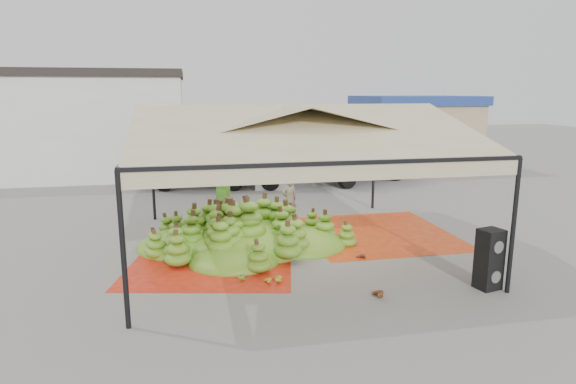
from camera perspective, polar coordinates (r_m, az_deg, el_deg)
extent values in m
plane|color=slate|center=(13.74, 0.46, -6.61)|extent=(90.00, 90.00, 0.00)
cylinder|color=black|center=(9.28, -18.96, -6.70)|extent=(0.10, 0.10, 3.00)
cylinder|color=black|center=(11.41, 25.15, -3.77)|extent=(0.10, 0.10, 3.00)
cylinder|color=black|center=(17.03, -15.75, 1.76)|extent=(0.10, 0.10, 3.00)
cylinder|color=black|center=(18.28, 10.13, 2.68)|extent=(0.10, 0.10, 3.00)
pyramid|color=beige|center=(13.06, 0.48, 8.11)|extent=(8.00, 8.00, 1.00)
cube|color=black|center=(13.11, 0.48, 5.93)|extent=(8.00, 8.00, 0.08)
cube|color=beige|center=(13.13, 0.48, 5.15)|extent=(8.00, 8.00, 0.36)
cube|color=silver|center=(27.77, -27.03, 6.74)|extent=(14.00, 6.00, 5.00)
cube|color=black|center=(27.72, -27.56, 12.29)|extent=(14.30, 6.30, 0.40)
cube|color=tan|center=(28.84, 14.66, 6.38)|extent=(6.00, 5.00, 3.60)
cube|color=navy|center=(28.73, 14.88, 10.45)|extent=(6.30, 5.30, 0.50)
cube|color=red|center=(12.76, -8.99, -8.22)|extent=(4.82, 4.67, 0.01)
cube|color=#D65314|center=(15.37, 10.54, -4.77)|extent=(4.41, 4.62, 0.01)
ellipsoid|color=#52801A|center=(13.64, -4.97, -3.91)|extent=(6.22, 5.15, 1.31)
ellipsoid|color=gold|center=(11.35, -1.71, -10.11)|extent=(0.51, 0.43, 0.22)
ellipsoid|color=gold|center=(11.26, -2.77, -10.40)|extent=(0.44, 0.37, 0.18)
ellipsoid|color=brown|center=(10.70, 10.19, -11.67)|extent=(0.53, 0.45, 0.23)
ellipsoid|color=#5E2B15|center=(12.94, 8.56, -7.54)|extent=(0.48, 0.47, 0.17)
ellipsoid|color=#497718|center=(11.54, -5.86, -9.86)|extent=(0.49, 0.44, 0.18)
ellipsoid|color=#397919|center=(11.67, -1.26, 3.32)|extent=(0.24, 0.24, 0.20)
ellipsoid|color=#397919|center=(12.03, 5.80, 3.52)|extent=(0.24, 0.24, 0.20)
cube|color=black|center=(11.81, 22.60, -8.93)|extent=(0.58, 0.54, 0.69)
cube|color=black|center=(11.60, 22.87, -5.74)|extent=(0.58, 0.54, 0.69)
imported|color=gray|center=(16.35, 0.15, -0.89)|extent=(0.59, 0.44, 1.49)
cube|color=#472E17|center=(22.54, -9.70, 3.13)|extent=(5.09, 2.97, 0.11)
cube|color=silver|center=(22.33, -1.64, 3.46)|extent=(2.05, 2.36, 2.20)
cylinder|color=black|center=(22.00, -14.43, 1.20)|extent=(0.90, 0.43, 0.86)
cylinder|color=black|center=(23.85, -13.47, 2.05)|extent=(0.90, 0.43, 0.86)
cylinder|color=black|center=(21.55, -6.45, 1.29)|extent=(0.90, 0.43, 0.86)
cylinder|color=black|center=(23.43, -6.10, 2.14)|extent=(0.90, 0.43, 0.86)
cylinder|color=black|center=(21.49, -2.12, 1.32)|extent=(0.90, 0.43, 0.86)
cylinder|color=black|center=(23.38, -2.12, 2.18)|extent=(0.90, 0.43, 0.86)
ellipsoid|color=#3B7D1A|center=(22.47, -9.75, 4.34)|extent=(4.06, 2.34, 0.67)
cube|color=yellow|center=(22.37, -8.56, 5.33)|extent=(2.21, 2.20, 0.24)
cube|color=#483118|center=(24.03, 8.62, 3.92)|extent=(5.74, 4.37, 0.13)
cube|color=silver|center=(26.55, 13.90, 4.68)|extent=(2.67, 2.87, 2.40)
cylinder|color=black|center=(22.09, 7.03, 1.63)|extent=(0.98, 0.68, 0.94)
cylinder|color=black|center=(23.63, 3.55, 2.36)|extent=(0.98, 0.68, 0.94)
cylinder|color=black|center=(24.49, 12.72, 2.43)|extent=(0.98, 0.68, 0.94)
cylinder|color=black|center=(25.88, 9.23, 3.06)|extent=(0.98, 0.68, 0.94)
cylinder|color=black|center=(25.84, 15.30, 2.78)|extent=(0.98, 0.68, 0.94)
cylinder|color=black|center=(27.16, 11.86, 3.37)|extent=(0.98, 0.68, 0.94)
ellipsoid|color=#367017|center=(23.97, 8.66, 5.16)|extent=(4.58, 3.45, 0.73)
cube|color=yellow|center=(24.30, 9.56, 6.20)|extent=(2.77, 2.76, 0.26)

